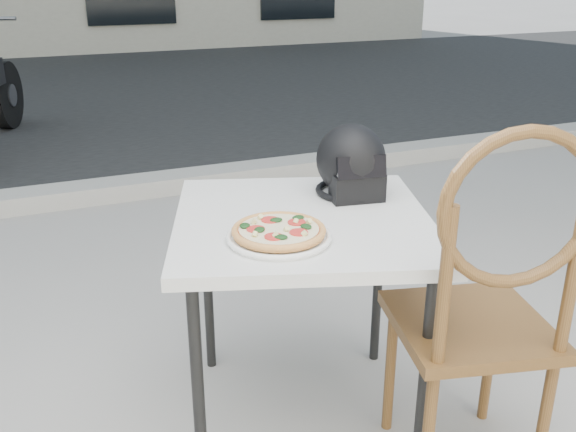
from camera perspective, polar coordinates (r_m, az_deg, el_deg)
name	(u,v)px	position (r m, az deg, el deg)	size (l,w,h in m)	color
street_asphalt	(55,97)	(8.52, -19.98, 9.89)	(30.00, 8.00, 0.00)	black
curb	(98,192)	(4.63, -16.57, 2.09)	(30.00, 0.25, 0.12)	#9C9992
cafe_table_main	(303,237)	(2.08, 1.31, -1.85)	(1.03, 1.03, 0.77)	silver
plate	(279,237)	(1.87, -0.82, -1.88)	(0.37, 0.37, 0.02)	white
pizza	(279,230)	(1.87, -0.82, -1.28)	(0.30, 0.30, 0.03)	#D9964F
helmet	(351,164)	(2.23, 5.66, 4.62)	(0.28, 0.29, 0.25)	black
cafe_chair_main	(487,295)	(1.91, 17.31, -6.76)	(0.54, 0.54, 1.17)	brown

